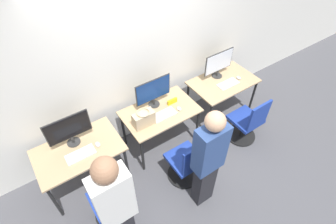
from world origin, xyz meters
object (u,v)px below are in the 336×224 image
object	(u,v)px
keyboard_right	(228,84)
handbag	(144,119)
keyboard_left	(80,155)
office_chair_right	(247,123)
monitor_left	(69,129)
mouse_right	(239,78)
monitor_center	(153,91)
mouse_center	(179,109)
mouse_left	(98,144)
keyboard_center	(164,115)
office_chair_center	(187,164)
monitor_right	(219,63)
person_left	(116,208)
office_chair_left	(112,205)
person_center	(208,159)

from	to	relation	value
keyboard_right	handbag	xyz separation A→B (m)	(-1.57, 0.00, 0.11)
keyboard_left	office_chair_right	bearing A→B (deg)	-13.92
monitor_left	mouse_right	bearing A→B (deg)	-4.91
monitor_center	mouse_center	xyz separation A→B (m)	(0.25, -0.30, -0.24)
mouse_left	office_chair_right	xyz separation A→B (m)	(2.18, -0.63, -0.38)
keyboard_right	handbag	bearing A→B (deg)	179.88
monitor_center	keyboard_center	distance (m)	0.37
mouse_left	office_chair_right	world-z (taller)	office_chair_right
office_chair_center	handbag	size ratio (longest dim) A/B	2.91
mouse_right	handbag	size ratio (longest dim) A/B	0.30
monitor_right	office_chair_center	bearing A→B (deg)	-144.51
mouse_center	handbag	xyz separation A→B (m)	(-0.58, 0.02, 0.10)
keyboard_left	monitor_right	distance (m)	2.52
mouse_center	mouse_right	size ratio (longest dim) A/B	1.00
monitor_left	keyboard_center	world-z (taller)	monitor_left
person_left	handbag	distance (m)	1.32
monitor_right	monitor_center	bearing A→B (deg)	179.93
keyboard_left	handbag	size ratio (longest dim) A/B	1.21
handbag	mouse_left	bearing A→B (deg)	177.44
monitor_left	mouse_left	size ratio (longest dim) A/B	6.22
person_left	monitor_right	bearing A→B (deg)	27.09
office_chair_left	keyboard_right	xyz separation A→B (m)	(2.42, 0.61, 0.37)
office_chair_center	monitor_right	world-z (taller)	monitor_right
mouse_center	office_chair_left	bearing A→B (deg)	-157.45
office_chair_left	handbag	bearing A→B (deg)	35.95
mouse_center	handbag	bearing A→B (deg)	177.57
keyboard_left	office_chair_right	world-z (taller)	office_chair_right
monitor_left	person_center	size ratio (longest dim) A/B	0.34
monitor_center	monitor_right	xyz separation A→B (m)	(1.25, -0.00, 0.00)
office_chair_center	handbag	distance (m)	0.86
monitor_center	person_center	xyz separation A→B (m)	(-0.07, -1.30, -0.07)
mouse_left	handbag	size ratio (longest dim) A/B	0.30
monitor_left	office_chair_left	size ratio (longest dim) A/B	0.64
keyboard_left	mouse_left	world-z (taller)	mouse_left
office_chair_right	handbag	bearing A→B (deg)	158.43
office_chair_left	monitor_center	bearing A→B (deg)	37.03
mouse_center	office_chair_center	distance (m)	0.80
mouse_right	mouse_left	bearing A→B (deg)	179.57
keyboard_left	mouse_center	size ratio (longest dim) A/B	4.03
keyboard_left	office_chair_center	distance (m)	1.41
monitor_left	monitor_center	xyz separation A→B (m)	(1.25, 0.02, 0.00)
monitor_center	person_center	distance (m)	1.30
keyboard_center	office_chair_center	size ratio (longest dim) A/B	0.42
monitor_left	person_left	bearing A→B (deg)	-87.98
mouse_center	person_center	world-z (taller)	person_center
person_center	handbag	xyz separation A→B (m)	(-0.26, 1.03, -0.07)
monitor_center	mouse_right	world-z (taller)	monitor_center
mouse_left	handbag	xyz separation A→B (m)	(0.68, -0.03, 0.10)
office_chair_left	mouse_right	distance (m)	2.77
office_chair_left	person_center	xyz separation A→B (m)	(1.11, -0.41, 0.55)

